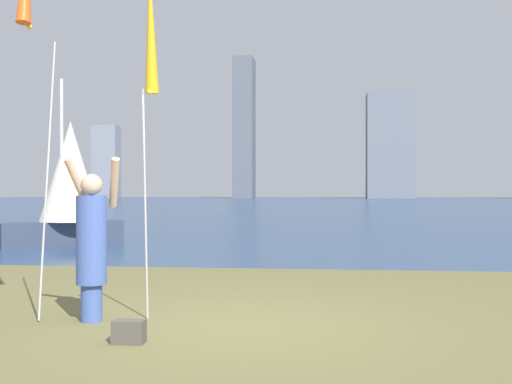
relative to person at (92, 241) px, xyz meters
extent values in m
cube|color=navy|center=(1.67, 62.47, -0.95)|extent=(120.00, 115.10, 0.12)
cube|color=#33301C|center=(1.67, 4.93, -0.92)|extent=(120.00, 0.70, 0.02)
cylinder|color=#3F59A5|center=(0.00, -0.01, -0.69)|extent=(0.23, 0.23, 0.41)
cylinder|color=#3F59A5|center=(0.00, -0.01, 0.01)|extent=(0.33, 0.33, 0.98)
sphere|color=#D1A889|center=(0.00, -0.01, 0.62)|extent=(0.24, 0.24, 0.24)
cylinder|color=#D1A889|center=(-0.21, 0.13, 0.64)|extent=(0.24, 0.38, 0.57)
cylinder|color=#D1A889|center=(0.21, 0.13, 0.64)|extent=(0.24, 0.38, 0.57)
cylinder|color=#B2B2B7|center=(-0.57, 0.12, 0.71)|extent=(0.02, 0.46, 3.17)
sphere|color=yellow|center=(-0.57, -0.31, 2.30)|extent=(0.06, 0.06, 0.06)
cylinder|color=#B2B2B7|center=(0.57, 0.12, 0.39)|extent=(0.02, 0.21, 2.57)
cone|color=yellow|center=(0.57, 0.36, 2.42)|extent=(0.16, 0.26, 1.49)
sphere|color=yellow|center=(0.57, 0.31, 1.68)|extent=(0.06, 0.06, 0.06)
cube|color=#4C4742|center=(0.72, -0.94, -0.78)|extent=(0.30, 0.17, 0.22)
cube|color=#333D51|center=(-4.26, 9.16, -0.58)|extent=(2.81, 2.63, 0.63)
cylinder|color=silver|center=(-4.26, 9.16, 1.59)|extent=(0.10, 0.10, 3.71)
cone|color=silver|center=(-4.08, 9.32, 1.05)|extent=(2.24, 2.24, 2.62)
cube|color=gray|center=(-36.31, 103.80, 5.56)|extent=(4.33, 3.56, 12.90)
cube|color=#565B66|center=(-11.40, 102.77, 11.15)|extent=(3.38, 5.66, 24.09)
cube|color=slate|center=(13.52, 104.39, 8.02)|extent=(7.94, 5.15, 17.83)
camera|label=1|loc=(2.57, -6.84, 0.56)|focal=44.97mm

